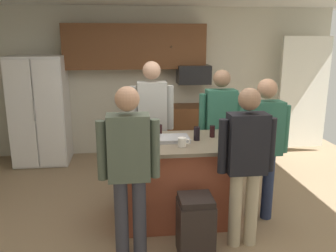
% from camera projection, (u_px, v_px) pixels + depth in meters
% --- Properties ---
extents(floor, '(7.04, 7.04, 0.00)m').
position_uv_depth(floor, '(181.00, 225.00, 4.08)').
color(floor, '#937A5B').
rests_on(floor, ground).
extents(back_wall, '(6.40, 0.10, 2.60)m').
position_uv_depth(back_wall, '(158.00, 81.00, 6.46)').
color(back_wall, beige).
rests_on(back_wall, ground).
extents(french_door_window_panel, '(0.90, 0.06, 2.00)m').
position_uv_depth(french_door_window_panel, '(303.00, 93.00, 6.42)').
color(french_door_window_panel, white).
rests_on(french_door_window_panel, ground).
extents(cabinet_run_upper, '(2.40, 0.38, 0.75)m').
position_uv_depth(cabinet_run_upper, '(135.00, 47.00, 6.07)').
color(cabinet_run_upper, brown).
extents(cabinet_run_lower, '(1.80, 0.63, 0.90)m').
position_uv_depth(cabinet_run_lower, '(193.00, 130.00, 6.43)').
color(cabinet_run_lower, brown).
rests_on(cabinet_run_lower, ground).
extents(refrigerator, '(0.87, 0.76, 1.80)m').
position_uv_depth(refrigerator, '(40.00, 110.00, 5.92)').
color(refrigerator, white).
rests_on(refrigerator, ground).
extents(microwave_over_range, '(0.56, 0.40, 0.32)m').
position_uv_depth(microwave_over_range, '(193.00, 74.00, 6.20)').
color(microwave_over_range, black).
extents(kitchen_island, '(1.39, 0.92, 0.95)m').
position_uv_depth(kitchen_island, '(171.00, 180.00, 4.12)').
color(kitchen_island, '#9E4C33').
rests_on(kitchen_island, ground).
extents(person_host_foreground, '(0.57, 0.22, 1.63)m').
position_uv_depth(person_host_foreground, '(246.00, 158.00, 3.48)').
color(person_host_foreground, tan).
rests_on(person_host_foreground, ground).
extents(person_elder_center, '(0.57, 0.22, 1.65)m').
position_uv_depth(person_elder_center, '(264.00, 141.00, 4.00)').
color(person_elder_center, '#232D4C').
rests_on(person_elder_center, ground).
extents(person_guest_right, '(0.57, 0.24, 1.79)m').
position_uv_depth(person_guest_right, '(152.00, 118.00, 4.73)').
color(person_guest_right, '#383842').
rests_on(person_guest_right, ground).
extents(person_guest_by_door, '(0.57, 0.22, 1.67)m').
position_uv_depth(person_guest_by_door, '(129.00, 163.00, 3.25)').
color(person_guest_by_door, '#383842').
rests_on(person_guest_by_door, ground).
extents(person_guest_left, '(0.57, 0.22, 1.69)m').
position_uv_depth(person_guest_left, '(220.00, 125.00, 4.64)').
color(person_guest_left, '#383842').
rests_on(person_guest_left, ground).
extents(glass_stout_tall, '(0.06, 0.06, 0.14)m').
position_uv_depth(glass_stout_tall, '(212.00, 131.00, 4.16)').
color(glass_stout_tall, black).
rests_on(glass_stout_tall, kitchen_island).
extents(glass_pilsner, '(0.07, 0.07, 0.16)m').
position_uv_depth(glass_pilsner, '(197.00, 134.00, 4.03)').
color(glass_pilsner, black).
rests_on(glass_pilsner, kitchen_island).
extents(glass_dark_ale, '(0.06, 0.06, 0.13)m').
position_uv_depth(glass_dark_ale, '(159.00, 130.00, 4.24)').
color(glass_dark_ale, black).
rests_on(glass_dark_ale, kitchen_island).
extents(glass_short_whisky, '(0.06, 0.06, 0.14)m').
position_uv_depth(glass_short_whisky, '(130.00, 131.00, 4.15)').
color(glass_short_whisky, black).
rests_on(glass_short_whisky, kitchen_island).
extents(mug_ceramic_white, '(0.13, 0.08, 0.11)m').
position_uv_depth(mug_ceramic_white, '(152.00, 145.00, 3.68)').
color(mug_ceramic_white, white).
rests_on(mug_ceramic_white, kitchen_island).
extents(mug_blue_stoneware, '(0.13, 0.09, 0.10)m').
position_uv_depth(mug_blue_stoneware, '(182.00, 142.00, 3.81)').
color(mug_blue_stoneware, white).
rests_on(mug_blue_stoneware, kitchen_island).
extents(tumbler_amber, '(0.07, 0.07, 0.13)m').
position_uv_depth(tumbler_amber, '(138.00, 141.00, 3.79)').
color(tumbler_amber, black).
rests_on(tumbler_amber, kitchen_island).
extents(serving_tray, '(0.44, 0.30, 0.04)m').
position_uv_depth(serving_tray, '(170.00, 139.00, 4.03)').
color(serving_tray, '#B7B7BC').
rests_on(serving_tray, kitchen_island).
extents(trash_bin, '(0.34, 0.34, 0.61)m').
position_uv_depth(trash_bin, '(195.00, 226.00, 3.47)').
color(trash_bin, black).
rests_on(trash_bin, ground).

